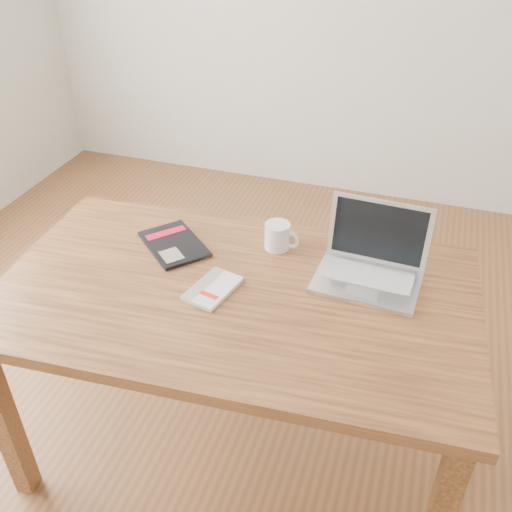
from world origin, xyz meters
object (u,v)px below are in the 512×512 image
(coffee_mug, at_px, (278,236))
(laptop, at_px, (371,264))
(desk, at_px, (235,312))
(white_guidebook, at_px, (213,289))
(black_guidebook, at_px, (174,244))

(coffee_mug, bearing_deg, laptop, 0.06)
(desk, bearing_deg, white_guidebook, -162.99)
(desk, height_order, white_guidebook, white_guidebook)
(white_guidebook, xyz_separation_m, black_guidebook, (-0.22, 0.19, -0.00))
(coffee_mug, bearing_deg, desk, -91.60)
(desk, bearing_deg, black_guidebook, 145.76)
(desk, distance_m, black_guidebook, 0.34)
(desk, xyz_separation_m, coffee_mug, (0.06, 0.27, 0.14))
(desk, bearing_deg, laptop, 24.11)
(desk, bearing_deg, coffee_mug, 73.43)
(desk, xyz_separation_m, black_guidebook, (-0.28, 0.17, 0.10))
(laptop, xyz_separation_m, coffee_mug, (-0.32, 0.06, -0.00))
(laptop, bearing_deg, white_guidebook, -149.71)
(black_guidebook, height_order, coffee_mug, coffee_mug)
(coffee_mug, bearing_deg, black_guidebook, -152.50)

